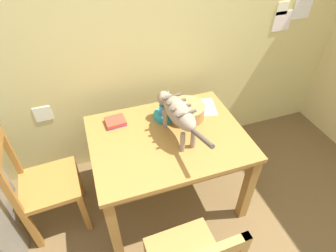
{
  "coord_description": "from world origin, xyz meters",
  "views": [
    {
      "loc": [
        -0.46,
        -0.18,
        2.14
      ],
      "look_at": [
        0.03,
        1.26,
        0.82
      ],
      "focal_mm": 29.8,
      "sensor_mm": 36.0,
      "label": 1
    }
  ],
  "objects_px": {
    "book_stack": "(116,122)",
    "wicker_basket": "(186,111)",
    "cat": "(177,112)",
    "coffee_mug": "(165,109)",
    "magazine": "(198,108)",
    "wooden_chair_far": "(43,185)",
    "saucer_bowl": "(164,116)",
    "dining_table": "(168,145)"
  },
  "relations": [
    {
      "from": "coffee_mug",
      "to": "book_stack",
      "type": "height_order",
      "value": "coffee_mug"
    },
    {
      "from": "cat",
      "to": "magazine",
      "type": "xyz_separation_m",
      "value": [
        0.28,
        0.25,
        -0.21
      ]
    },
    {
      "from": "book_stack",
      "to": "wicker_basket",
      "type": "relative_size",
      "value": 0.56
    },
    {
      "from": "cat",
      "to": "coffee_mug",
      "type": "height_order",
      "value": "cat"
    },
    {
      "from": "magazine",
      "to": "wooden_chair_far",
      "type": "bearing_deg",
      "value": -159.48
    },
    {
      "from": "saucer_bowl",
      "to": "coffee_mug",
      "type": "height_order",
      "value": "coffee_mug"
    },
    {
      "from": "dining_table",
      "to": "saucer_bowl",
      "type": "height_order",
      "value": "saucer_bowl"
    },
    {
      "from": "magazine",
      "to": "wicker_basket",
      "type": "xyz_separation_m",
      "value": [
        -0.14,
        -0.07,
        0.05
      ]
    },
    {
      "from": "book_stack",
      "to": "wicker_basket",
      "type": "xyz_separation_m",
      "value": [
        0.55,
        -0.1,
        0.04
      ]
    },
    {
      "from": "cat",
      "to": "book_stack",
      "type": "relative_size",
      "value": 4.52
    },
    {
      "from": "saucer_bowl",
      "to": "book_stack",
      "type": "relative_size",
      "value": 1.11
    },
    {
      "from": "saucer_bowl",
      "to": "magazine",
      "type": "relative_size",
      "value": 0.63
    },
    {
      "from": "cat",
      "to": "wicker_basket",
      "type": "bearing_deg",
      "value": 43.5
    },
    {
      "from": "magazine",
      "to": "wicker_basket",
      "type": "relative_size",
      "value": 0.99
    },
    {
      "from": "cat",
      "to": "wooden_chair_far",
      "type": "relative_size",
      "value": 0.76
    },
    {
      "from": "magazine",
      "to": "saucer_bowl",
      "type": "bearing_deg",
      "value": -161.92
    },
    {
      "from": "saucer_bowl",
      "to": "wooden_chair_far",
      "type": "xyz_separation_m",
      "value": [
        -1.0,
        -0.15,
        -0.28
      ]
    },
    {
      "from": "saucer_bowl",
      "to": "wicker_basket",
      "type": "xyz_separation_m",
      "value": [
        0.17,
        -0.04,
        0.04
      ]
    },
    {
      "from": "cat",
      "to": "wooden_chair_far",
      "type": "height_order",
      "value": "cat"
    },
    {
      "from": "cat",
      "to": "coffee_mug",
      "type": "relative_size",
      "value": 5.85
    },
    {
      "from": "dining_table",
      "to": "coffee_mug",
      "type": "height_order",
      "value": "coffee_mug"
    },
    {
      "from": "wooden_chair_far",
      "to": "saucer_bowl",
      "type": "bearing_deg",
      "value": 95.18
    },
    {
      "from": "saucer_bowl",
      "to": "wicker_basket",
      "type": "distance_m",
      "value": 0.18
    },
    {
      "from": "saucer_bowl",
      "to": "book_stack",
      "type": "xyz_separation_m",
      "value": [
        -0.38,
        0.05,
        -0.0
      ]
    },
    {
      "from": "dining_table",
      "to": "saucer_bowl",
      "type": "distance_m",
      "value": 0.25
    },
    {
      "from": "saucer_bowl",
      "to": "dining_table",
      "type": "bearing_deg",
      "value": -101.26
    },
    {
      "from": "dining_table",
      "to": "saucer_bowl",
      "type": "bearing_deg",
      "value": 78.74
    },
    {
      "from": "magazine",
      "to": "book_stack",
      "type": "height_order",
      "value": "book_stack"
    },
    {
      "from": "coffee_mug",
      "to": "wicker_basket",
      "type": "relative_size",
      "value": 0.43
    },
    {
      "from": "cat",
      "to": "magazine",
      "type": "distance_m",
      "value": 0.43
    },
    {
      "from": "wooden_chair_far",
      "to": "dining_table",
      "type": "bearing_deg",
      "value": 82.62
    },
    {
      "from": "magazine",
      "to": "dining_table",
      "type": "bearing_deg",
      "value": -132.3
    },
    {
      "from": "cat",
      "to": "coffee_mug",
      "type": "xyz_separation_m",
      "value": [
        -0.02,
        0.22,
        -0.13
      ]
    },
    {
      "from": "wicker_basket",
      "to": "dining_table",
      "type": "bearing_deg",
      "value": -140.98
    },
    {
      "from": "book_stack",
      "to": "wicker_basket",
      "type": "height_order",
      "value": "wicker_basket"
    },
    {
      "from": "wicker_basket",
      "to": "book_stack",
      "type": "bearing_deg",
      "value": 169.88
    },
    {
      "from": "saucer_bowl",
      "to": "coffee_mug",
      "type": "relative_size",
      "value": 1.44
    },
    {
      "from": "book_stack",
      "to": "saucer_bowl",
      "type": "bearing_deg",
      "value": -8.02
    },
    {
      "from": "magazine",
      "to": "book_stack",
      "type": "bearing_deg",
      "value": -169.37
    },
    {
      "from": "saucer_bowl",
      "to": "wooden_chair_far",
      "type": "distance_m",
      "value": 1.05
    },
    {
      "from": "dining_table",
      "to": "cat",
      "type": "xyz_separation_m",
      "value": [
        0.07,
        -0.0,
        0.31
      ]
    },
    {
      "from": "cat",
      "to": "wooden_chair_far",
      "type": "bearing_deg",
      "value": 169.38
    }
  ]
}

